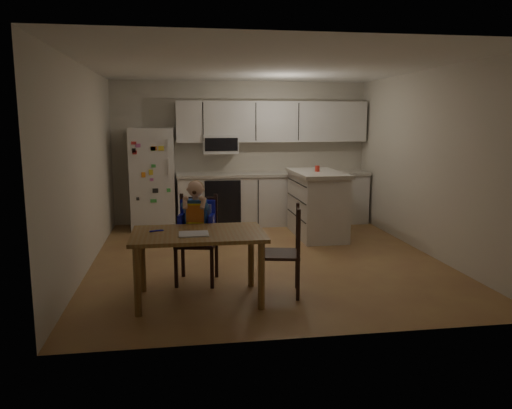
{
  "coord_description": "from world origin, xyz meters",
  "views": [
    {
      "loc": [
        -1.11,
        -6.38,
        1.83
      ],
      "look_at": [
        -0.25,
        -0.84,
        0.88
      ],
      "focal_mm": 35.0,
      "sensor_mm": 36.0,
      "label": 1
    }
  ],
  "objects_px": {
    "refrigerator": "(153,179)",
    "red_cup": "(317,169)",
    "chair_side": "(289,245)",
    "chair_booster": "(197,221)",
    "kitchen_island": "(317,204)",
    "dining_table": "(198,242)"
  },
  "relations": [
    {
      "from": "refrigerator",
      "to": "chair_side",
      "type": "distance_m",
      "value": 3.9
    },
    {
      "from": "chair_booster",
      "to": "kitchen_island",
      "type": "bearing_deg",
      "value": 56.99
    },
    {
      "from": "kitchen_island",
      "to": "chair_booster",
      "type": "xyz_separation_m",
      "value": [
        -1.97,
        -2.0,
        0.18
      ]
    },
    {
      "from": "dining_table",
      "to": "chair_booster",
      "type": "xyz_separation_m",
      "value": [
        0.01,
        0.62,
        0.09
      ]
    },
    {
      "from": "red_cup",
      "to": "chair_booster",
      "type": "xyz_separation_m",
      "value": [
        -1.96,
        -2.0,
        -0.37
      ]
    },
    {
      "from": "kitchen_island",
      "to": "dining_table",
      "type": "xyz_separation_m",
      "value": [
        -1.98,
        -2.62,
        0.1
      ]
    },
    {
      "from": "dining_table",
      "to": "chair_side",
      "type": "relative_size",
      "value": 1.4
    },
    {
      "from": "dining_table",
      "to": "chair_side",
      "type": "height_order",
      "value": "chair_side"
    },
    {
      "from": "red_cup",
      "to": "chair_side",
      "type": "relative_size",
      "value": 0.1
    },
    {
      "from": "chair_booster",
      "to": "dining_table",
      "type": "bearing_deg",
      "value": -79.43
    },
    {
      "from": "chair_booster",
      "to": "chair_side",
      "type": "relative_size",
      "value": 1.23
    },
    {
      "from": "kitchen_island",
      "to": "red_cup",
      "type": "xyz_separation_m",
      "value": [
        -0.01,
        -0.0,
        0.56
      ]
    },
    {
      "from": "refrigerator",
      "to": "dining_table",
      "type": "distance_m",
      "value": 3.65
    },
    {
      "from": "kitchen_island",
      "to": "chair_side",
      "type": "relative_size",
      "value": 1.47
    },
    {
      "from": "refrigerator",
      "to": "chair_side",
      "type": "bearing_deg",
      "value": -66.38
    },
    {
      "from": "refrigerator",
      "to": "red_cup",
      "type": "relative_size",
      "value": 18.45
    },
    {
      "from": "dining_table",
      "to": "refrigerator",
      "type": "bearing_deg",
      "value": 99.71
    },
    {
      "from": "chair_side",
      "to": "chair_booster",
      "type": "bearing_deg",
      "value": -110.41
    },
    {
      "from": "refrigerator",
      "to": "chair_booster",
      "type": "height_order",
      "value": "refrigerator"
    },
    {
      "from": "refrigerator",
      "to": "kitchen_island",
      "type": "relative_size",
      "value": 1.22
    },
    {
      "from": "dining_table",
      "to": "chair_booster",
      "type": "distance_m",
      "value": 0.62
    },
    {
      "from": "red_cup",
      "to": "dining_table",
      "type": "bearing_deg",
      "value": -126.93
    }
  ]
}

